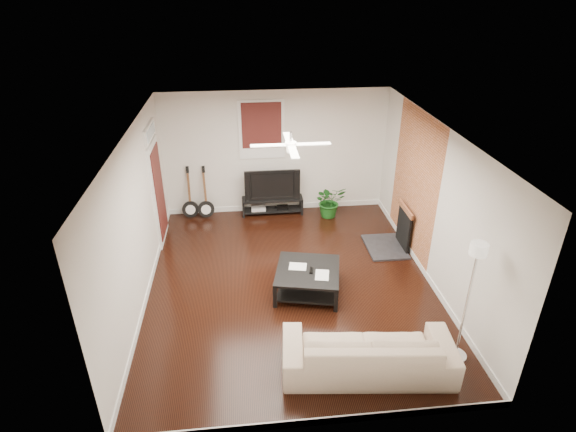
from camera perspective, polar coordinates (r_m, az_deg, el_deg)
The scene contains 14 objects.
room at distance 7.67m, azimuth 0.32°, elevation 0.29°, with size 5.01×6.01×2.81m.
brick_accent at distance 9.13m, azimuth 15.33°, elevation 3.89°, with size 0.02×2.20×2.80m, color #B5663A.
fireplace at distance 9.44m, azimuth 13.00°, elevation -1.39°, with size 0.80×1.10×0.92m, color black.
window_back at distance 10.20m, azimuth -3.28°, elevation 10.58°, with size 1.00×0.06×1.30m, color #3D1210.
door_left at distance 9.57m, azimuth -15.85°, elevation 3.93°, with size 0.08×1.00×2.50m, color white.
tv_stand at distance 10.68m, azimuth -1.93°, elevation 1.28°, with size 1.39×0.37×0.39m, color black.
tv at distance 10.46m, azimuth -1.99°, elevation 4.05°, with size 1.25×0.16×0.72m, color black.
coffee_table at distance 8.08m, azimuth 2.43°, elevation -7.93°, with size 1.07×1.07×0.45m, color black.
sofa at distance 6.69m, azimuth 9.86°, elevation -16.04°, with size 2.35×0.92×0.68m, color #BEAB8E.
floor_lamp at distance 6.83m, azimuth 21.21°, elevation -10.04°, with size 0.32×0.32×1.91m, color silver, non-canonical shape.
potted_plant at distance 10.51m, azimuth 5.18°, elevation 1.85°, with size 0.68×0.59×0.76m, color #185419.
guitar_left at distance 10.52m, azimuth -12.15°, elevation 2.71°, with size 0.37×0.26×1.21m, color black, non-canonical shape.
guitar_right at distance 10.46m, azimuth -10.25°, elevation 2.74°, with size 0.37×0.26×1.21m, color black, non-canonical shape.
ceiling_fan at distance 7.20m, azimuth 0.34°, elevation 8.81°, with size 1.24×1.24×0.32m, color white, non-canonical shape.
Camera 1 is at (-0.77, -6.78, 4.90)m, focal length 28.78 mm.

